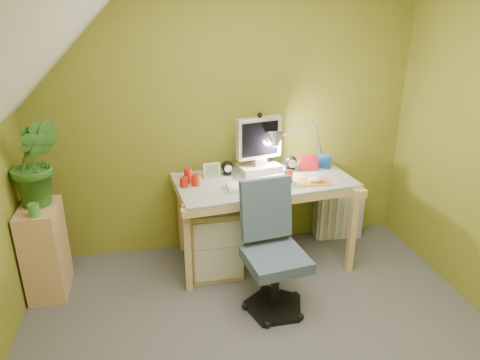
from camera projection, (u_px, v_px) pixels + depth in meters
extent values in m
cube|color=olive|center=(225.00, 114.00, 3.65)|extent=(3.20, 0.01, 2.40)
cube|color=white|center=(46.00, 60.00, 1.76)|extent=(1.10, 3.20, 1.10)
cube|color=silver|center=(258.00, 185.00, 3.38)|extent=(0.48, 0.15, 0.02)
cube|color=#BC671D|center=(315.00, 182.00, 3.47)|extent=(0.25, 0.18, 0.01)
ellipsoid|color=white|center=(315.00, 180.00, 3.46)|extent=(0.11, 0.07, 0.04)
cylinder|color=maroon|center=(289.00, 176.00, 3.47)|extent=(0.08, 0.08, 0.09)
cube|color=red|center=(309.00, 163.00, 3.69)|extent=(0.15, 0.04, 0.13)
cube|color=#154694|center=(323.00, 161.00, 3.75)|extent=(0.12, 0.09, 0.12)
cube|color=beige|center=(212.00, 170.00, 3.56)|extent=(0.14, 0.03, 0.12)
cube|color=tan|center=(45.00, 250.00, 3.27)|extent=(0.26, 0.40, 0.71)
imported|color=#306521|center=(36.00, 162.00, 3.07)|extent=(0.39, 0.33, 0.64)
cylinder|color=#4A8838|center=(34.00, 210.00, 2.98)|extent=(0.08, 0.08, 0.09)
cube|color=silver|center=(337.00, 215.00, 4.12)|extent=(0.44, 0.21, 0.43)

